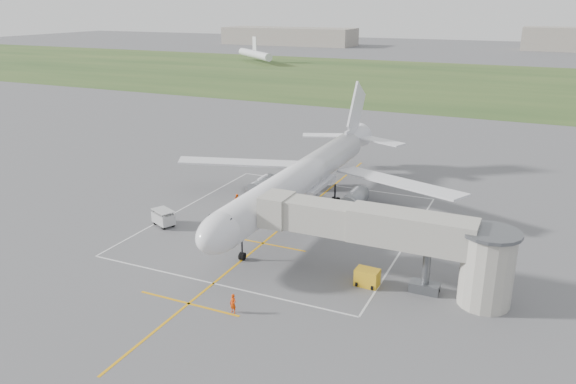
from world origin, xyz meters
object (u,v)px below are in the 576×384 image
at_px(ramp_worker_nose, 233,304).
at_px(ramp_worker_wing, 237,201).
at_px(gpu_unit, 367,278).
at_px(baggage_cart, 164,218).
at_px(airliner, 302,177).
at_px(jet_bridge, 402,239).

distance_m(ramp_worker_nose, ramp_worker_wing, 25.50).
xyz_separation_m(gpu_unit, baggage_cart, (-25.65, 4.16, 0.19)).
height_order(baggage_cart, ramp_worker_nose, baggage_cart).
xyz_separation_m(gpu_unit, ramp_worker_wing, (-20.99, 13.14, 0.07)).
height_order(airliner, jet_bridge, airliner).
bearing_deg(baggage_cart, ramp_worker_wing, 87.49).
relative_size(gpu_unit, ramp_worker_wing, 1.28).
bearing_deg(jet_bridge, ramp_worker_nose, -138.39).
distance_m(jet_bridge, baggage_cart, 28.83).
relative_size(jet_bridge, ramp_worker_nose, 13.80).
distance_m(baggage_cart, ramp_worker_nose, 21.58).
distance_m(gpu_unit, ramp_worker_nose, 12.70).
relative_size(jet_bridge, ramp_worker_wing, 13.50).
bearing_deg(ramp_worker_nose, ramp_worker_wing, 129.21).
xyz_separation_m(airliner, ramp_worker_wing, (-8.02, -2.08, -3.53)).
relative_size(airliner, jet_bridge, 2.00).
distance_m(jet_bridge, ramp_worker_nose, 15.84).
bearing_deg(ramp_worker_nose, baggage_cart, 152.12).
bearing_deg(ramp_worker_wing, gpu_unit, -169.18).
bearing_deg(ramp_worker_wing, airliner, -122.59).
distance_m(airliner, baggage_cart, 17.16).
relative_size(baggage_cart, ramp_worker_nose, 1.89).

